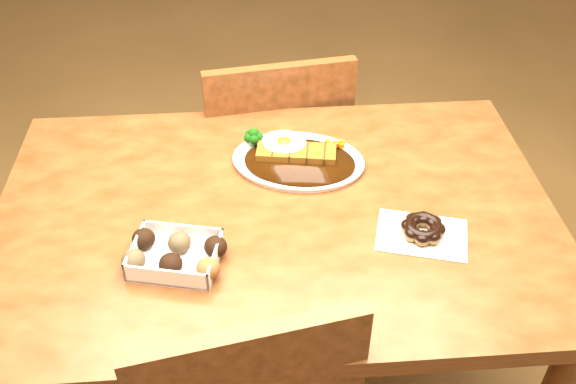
{
  "coord_description": "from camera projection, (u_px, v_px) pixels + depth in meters",
  "views": [
    {
      "loc": [
        -0.05,
        -1.03,
        1.66
      ],
      "look_at": [
        0.03,
        -0.01,
        0.81
      ],
      "focal_mm": 40.0,
      "sensor_mm": 36.0,
      "label": 1
    }
  ],
  "objects": [
    {
      "name": "donut_box",
      "position": [
        175.0,
        254.0,
        1.24
      ],
      "size": [
        0.2,
        0.16,
        0.05
      ],
      "rotation": [
        0.0,
        0.0,
        -0.23
      ],
      "color": "white",
      "rests_on": "table"
    },
    {
      "name": "chair_far",
      "position": [
        273.0,
        161.0,
        1.96
      ],
      "size": [
        0.47,
        0.47,
        0.87
      ],
      "rotation": [
        0.0,
        0.0,
        3.28
      ],
      "color": "#44260D",
      "rests_on": "ground"
    },
    {
      "name": "katsu_curry_plate",
      "position": [
        296.0,
        157.0,
        1.49
      ],
      "size": [
        0.34,
        0.28,
        0.06
      ],
      "rotation": [
        0.0,
        0.0,
        -0.23
      ],
      "color": "white",
      "rests_on": "table"
    },
    {
      "name": "pon_de_ring",
      "position": [
        423.0,
        229.0,
        1.3
      ],
      "size": [
        0.21,
        0.17,
        0.04
      ],
      "rotation": [
        0.0,
        0.0,
        -0.28
      ],
      "color": "silver",
      "rests_on": "table"
    },
    {
      "name": "table",
      "position": [
        276.0,
        243.0,
        1.44
      ],
      "size": [
        1.2,
        0.8,
        0.75
      ],
      "color": "#44260D",
      "rests_on": "ground"
    }
  ]
}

